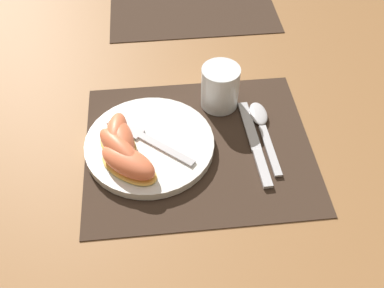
% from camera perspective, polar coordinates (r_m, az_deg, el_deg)
% --- Properties ---
extents(ground_plane, '(3.00, 3.00, 0.00)m').
position_cam_1_polar(ground_plane, '(0.83, 0.83, -0.41)').
color(ground_plane, olive).
extents(placemat, '(0.42, 0.35, 0.00)m').
position_cam_1_polar(placemat, '(0.83, 0.83, -0.32)').
color(placemat, '#38281E').
rests_on(placemat, ground_plane).
extents(plate, '(0.24, 0.24, 0.02)m').
position_cam_1_polar(plate, '(0.83, -5.39, -0.07)').
color(plate, white).
rests_on(plate, placemat).
extents(juice_glass, '(0.07, 0.07, 0.09)m').
position_cam_1_polar(juice_glass, '(0.89, 3.57, 6.96)').
color(juice_glass, silver).
rests_on(juice_glass, placemat).
extents(knife, '(0.03, 0.21, 0.01)m').
position_cam_1_polar(knife, '(0.84, 8.01, -0.02)').
color(knife, '#BCBCC1').
rests_on(knife, placemat).
extents(spoon, '(0.04, 0.19, 0.01)m').
position_cam_1_polar(spoon, '(0.88, 8.80, 2.67)').
color(spoon, '#BCBCC1').
rests_on(spoon, placemat).
extents(fork, '(0.16, 0.14, 0.00)m').
position_cam_1_polar(fork, '(0.83, -6.12, 0.87)').
color(fork, '#BCBCC1').
rests_on(fork, plate).
extents(citrus_wedge_0, '(0.05, 0.10, 0.05)m').
position_cam_1_polar(citrus_wedge_0, '(0.81, -9.50, 1.19)').
color(citrus_wedge_0, '#F7C656').
rests_on(citrus_wedge_0, plate).
extents(citrus_wedge_1, '(0.07, 0.11, 0.04)m').
position_cam_1_polar(citrus_wedge_1, '(0.81, -9.07, 0.51)').
color(citrus_wedge_1, '#F7C656').
rests_on(citrus_wedge_1, plate).
extents(citrus_wedge_2, '(0.10, 0.12, 0.04)m').
position_cam_1_polar(citrus_wedge_2, '(0.79, -9.15, -0.81)').
color(citrus_wedge_2, '#F7C656').
rests_on(citrus_wedge_2, plate).
extents(citrus_wedge_3, '(0.12, 0.11, 0.04)m').
position_cam_1_polar(citrus_wedge_3, '(0.77, -8.10, -2.41)').
color(citrus_wedge_3, '#F7C656').
rests_on(citrus_wedge_3, plate).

